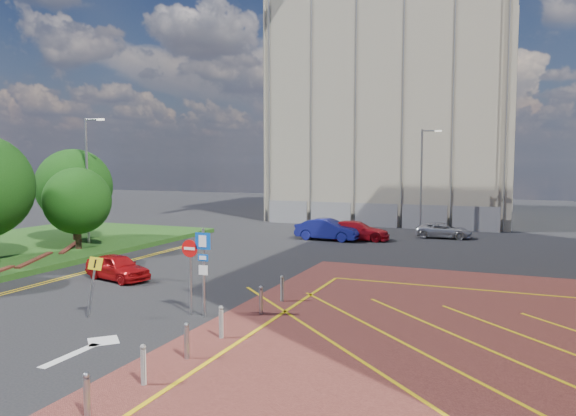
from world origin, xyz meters
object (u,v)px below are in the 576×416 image
Objects in this scene: lamp_back at (422,177)px; car_red_back at (357,231)px; tree_c at (77,201)px; lamp_left_far at (88,175)px; warning_sign at (93,279)px; car_blue_back at (328,229)px; tree_d at (74,187)px; sign_cluster at (198,263)px; car_silver_back at (444,230)px; car_red_left at (118,267)px.

car_red_back is (-3.57, -6.09, -3.69)m from lamp_back.
tree_c is 2.65m from lamp_left_far.
warning_sign is 21.94m from car_blue_back.
tree_c is at bearing 124.67° from car_red_back.
warning_sign reaches higher than car_blue_back.
lamp_left_far is 1.73× the size of car_red_back.
lamp_back is 3.55× the size of warning_sign.
tree_d is 1.33× the size of car_blue_back.
sign_cluster is at bearing -33.16° from tree_c.
car_blue_back is (13.07, 9.13, -3.91)m from lamp_left_far.
lamp_left_far is 1.00× the size of lamp_back.
car_red_back is (0.22, 20.93, -1.28)m from sign_cluster.
car_red_back reaches higher than car_silver_back.
lamp_back is 1.73× the size of car_red_back.
car_silver_back is at bearing -64.24° from car_red_back.
sign_cluster is at bearing -171.38° from car_blue_back.
car_blue_back is (-1.65, 20.15, -1.20)m from sign_cluster.
lamp_back is 1.75× the size of car_blue_back.
lamp_left_far reaches higher than warning_sign.
sign_cluster is at bearing -35.58° from tree_d.
lamp_left_far is 2.23× the size of car_red_left.
tree_d is 2.70× the size of warning_sign.
tree_d reaches higher than car_red_back.
lamp_left_far reaches higher than tree_c.
lamp_back reaches higher than car_red_back.
tree_c is at bearing 125.01° from car_silver_back.
tree_d is at bearing 115.59° from car_silver_back.
car_red_left is 18.43m from car_red_back.
car_red_back is (6.97, 17.07, 0.06)m from car_red_left.
tree_d is 13.34m from car_red_left.
car_blue_back is (5.10, 16.29, 0.14)m from car_red_left.
lamp_left_far is 16.42m from car_blue_back.
car_blue_back is 8.53m from car_silver_back.
lamp_back is at bearing -34.39° from car_blue_back.
car_silver_back is (7.43, 4.19, -0.20)m from car_blue_back.
tree_d is 2.44m from lamp_left_far.
tree_d is at bearing 144.42° from sign_cluster.
warning_sign is (-3.27, -1.72, -0.52)m from sign_cluster.
car_red_left is 0.77× the size of car_red_back.
sign_cluster is (13.80, -9.02, -1.24)m from tree_c.
tree_c is at bearing -65.29° from lamp_left_far.
lamp_left_far is at bearing 114.71° from tree_c.
car_red_back is at bearing 118.44° from car_silver_back.
lamp_left_far is 2.50× the size of sign_cluster.
tree_d is 19.47m from car_red_back.
sign_cluster is (-3.78, -27.02, -2.41)m from lamp_back.
lamp_back is at bearing 82.03° from sign_cluster.
tree_c is at bearing 136.45° from car_blue_back.
sign_cluster is 7.89m from car_red_left.
car_blue_back is (15.15, 8.13, -3.11)m from tree_d.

